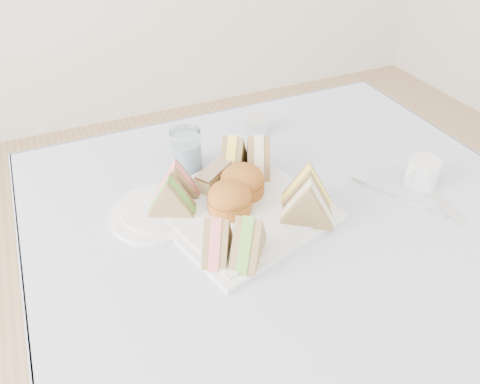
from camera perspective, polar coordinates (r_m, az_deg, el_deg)
name	(u,v)px	position (r m, az deg, el deg)	size (l,w,h in m)	color
table	(292,342)	(1.20, 6.31, -17.77)	(0.90, 0.90, 0.74)	brown
tablecloth	(304,227)	(0.92, 7.86, -4.28)	(1.02, 1.02, 0.01)	#9AA6C2
serving_plate	(240,209)	(0.94, 0.00, -2.14)	(0.30, 0.30, 0.01)	silver
sandwich_fl_a	(217,236)	(0.81, -2.80, -5.34)	(0.09, 0.04, 0.08)	olive
sandwich_fl_b	(249,236)	(0.80, 1.06, -5.41)	(0.10, 0.05, 0.09)	olive
sandwich_fr_a	(308,185)	(0.93, 8.25, 0.87)	(0.10, 0.05, 0.09)	olive
sandwich_fr_b	(308,201)	(0.88, 8.33, -1.15)	(0.10, 0.05, 0.09)	olive
sandwich_bl_a	(171,195)	(0.90, -8.45, -0.37)	(0.09, 0.04, 0.08)	olive
sandwich_bl_b	(176,179)	(0.95, -7.75, 1.56)	(0.09, 0.04, 0.08)	olive
sandwich_br_a	(258,153)	(1.01, 2.24, 4.72)	(0.10, 0.05, 0.09)	olive
sandwich_br_b	(233,153)	(1.02, -0.84, 4.79)	(0.10, 0.05, 0.09)	olive
scone_left	(230,198)	(0.91, -1.28, -0.79)	(0.09, 0.09, 0.06)	#A05929
scone_right	(242,181)	(0.95, 0.26, 1.31)	(0.09, 0.09, 0.06)	#A05929
pastry_slice	(214,177)	(0.98, -3.20, 1.85)	(0.09, 0.04, 0.04)	beige
side_plate	(156,213)	(0.94, -10.25, -2.54)	(0.18, 0.18, 0.01)	silver
water_glass	(186,151)	(1.04, -6.57, 5.00)	(0.07, 0.07, 0.10)	white
tea_strainer	(256,126)	(1.19, 1.98, 7.99)	(0.06, 0.06, 0.04)	white
knife	(432,195)	(1.06, 22.34, -0.29)	(0.02, 0.21, 0.00)	white
fork	(404,201)	(1.02, 19.39, -1.06)	(0.01, 0.17, 0.00)	white
creamer_jug	(422,172)	(1.07, 21.35, 2.29)	(0.07, 0.07, 0.06)	silver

